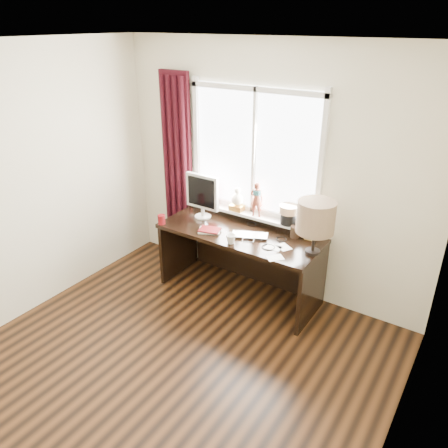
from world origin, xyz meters
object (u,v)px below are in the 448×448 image
Objects in this scene: mug at (231,239)px; monitor at (202,194)px; red_cup at (162,219)px; desk at (245,249)px; table_lamp at (316,218)px; laptop at (250,235)px.

mug is 0.20× the size of monitor.
mug is at bearing -30.80° from monitor.
monitor is (0.26, 0.38, 0.23)m from red_cup.
desk is at bearing 26.38° from red_cup.
table_lamp is (1.34, -0.10, 0.09)m from monitor.
laptop is 0.98m from red_cup.
table_lamp reaches higher than mug.
monitor is at bearing 149.20° from mug.
desk is at bearing 98.78° from mug.
mug is 0.19× the size of table_lamp.
red_cup is at bearing -169.80° from table_lamp.
desk is at bearing 172.25° from table_lamp.
monitor reaches higher than red_cup.
laptop is at bearing 15.18° from red_cup.
desk is 1.01m from table_lamp.
desk is (-0.14, 0.14, -0.26)m from laptop.
table_lamp reaches higher than laptop.
red_cup is at bearing -177.93° from mug.
laptop is at bearing -10.73° from monitor.
red_cup is 0.52m from monitor.
mug is 0.85m from table_lamp.
mug is at bearing -160.94° from table_lamp.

